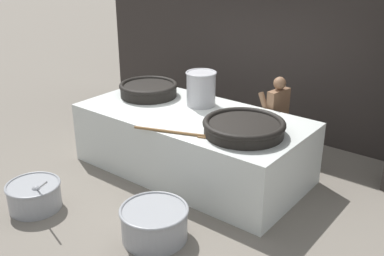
# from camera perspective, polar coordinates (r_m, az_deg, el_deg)

# --- Properties ---
(ground_plane) EXTENTS (60.00, 60.00, 0.00)m
(ground_plane) POSITION_cam_1_polar(r_m,az_deg,el_deg) (7.51, -0.00, -5.33)
(ground_plane) COLOR slate
(back_wall) EXTENTS (8.23, 0.24, 4.23)m
(back_wall) POSITION_cam_1_polar(r_m,az_deg,el_deg) (8.78, 10.07, 13.08)
(back_wall) COLOR #2D2826
(back_wall) RESTS_ON ground_plane
(hearth_platform) EXTENTS (3.68, 1.83, 1.01)m
(hearth_platform) POSITION_cam_1_polar(r_m,az_deg,el_deg) (7.28, -0.00, -1.83)
(hearth_platform) COLOR silver
(hearth_platform) RESTS_ON ground_plane
(giant_wok_near) EXTENTS (1.02, 1.02, 0.23)m
(giant_wok_near) POSITION_cam_1_polar(r_m,az_deg,el_deg) (7.91, -5.54, 4.96)
(giant_wok_near) COLOR black
(giant_wok_near) RESTS_ON hearth_platform
(giant_wok_far) EXTENTS (1.17, 1.17, 0.21)m
(giant_wok_far) POSITION_cam_1_polar(r_m,az_deg,el_deg) (6.32, 6.61, 0.17)
(giant_wok_far) COLOR black
(giant_wok_far) RESTS_ON hearth_platform
(stock_pot) EXTENTS (0.51, 0.51, 0.57)m
(stock_pot) POSITION_cam_1_polar(r_m,az_deg,el_deg) (7.36, 1.15, 5.08)
(stock_pot) COLOR #9E9EA3
(stock_pot) RESTS_ON hearth_platform
(stirring_paddle) EXTENTS (1.04, 0.45, 0.04)m
(stirring_paddle) POSITION_cam_1_polar(r_m,az_deg,el_deg) (6.34, -2.35, -0.53)
(stirring_paddle) COLOR brown
(stirring_paddle) RESTS_ON hearth_platform
(cook) EXTENTS (0.39, 0.58, 1.49)m
(cook) POSITION_cam_1_polar(r_m,az_deg,el_deg) (7.66, 10.71, 1.47)
(cook) COLOR brown
(cook) RESTS_ON ground_plane
(prep_bowl_vegetables) EXTENTS (0.98, 0.76, 0.69)m
(prep_bowl_vegetables) POSITION_cam_1_polar(r_m,az_deg,el_deg) (6.78, -19.40, -7.98)
(prep_bowl_vegetables) COLOR gray
(prep_bowl_vegetables) RESTS_ON ground_plane
(prep_bowl_meat) EXTENTS (0.88, 0.88, 0.43)m
(prep_bowl_meat) POSITION_cam_1_polar(r_m,az_deg,el_deg) (5.82, -4.80, -11.77)
(prep_bowl_meat) COLOR gray
(prep_bowl_meat) RESTS_ON ground_plane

